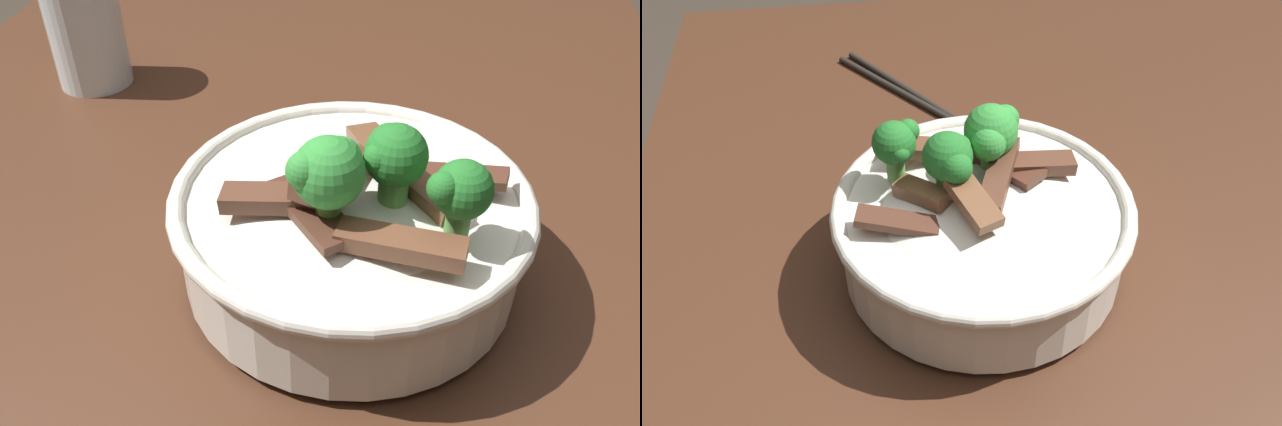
% 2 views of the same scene
% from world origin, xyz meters
% --- Properties ---
extents(dining_table, '(1.22, 0.77, 0.76)m').
position_xyz_m(dining_table, '(0.00, 0.00, 0.63)').
color(dining_table, '#472819').
rests_on(dining_table, ground).
extents(rice_bowl, '(0.24, 0.24, 0.13)m').
position_xyz_m(rice_bowl, '(-0.12, -0.08, 0.81)').
color(rice_bowl, silver).
rests_on(rice_bowl, dining_table).
extents(drinking_glass, '(0.07, 0.07, 0.11)m').
position_xyz_m(drinking_glass, '(0.13, 0.21, 0.81)').
color(drinking_glass, white).
rests_on(drinking_glass, dining_table).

